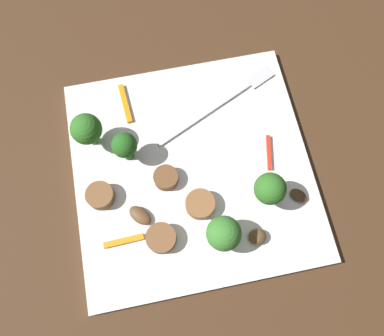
# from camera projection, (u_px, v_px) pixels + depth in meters

# --- Properties ---
(ground_plane) EXTENTS (1.40, 1.40, 0.00)m
(ground_plane) POSITION_uv_depth(u_px,v_px,m) (192.00, 171.00, 0.46)
(ground_plane) COLOR #422B19
(plate) EXTENTS (0.28, 0.28, 0.01)m
(plate) POSITION_uv_depth(u_px,v_px,m) (192.00, 169.00, 0.46)
(plate) COLOR white
(plate) RESTS_ON ground_plane
(fork) EXTENTS (0.17, 0.09, 0.00)m
(fork) POSITION_uv_depth(u_px,v_px,m) (225.00, 101.00, 0.48)
(fork) COLOR silver
(fork) RESTS_ON plate
(broccoli_floret_0) EXTENTS (0.04, 0.04, 0.06)m
(broccoli_floret_0) POSITION_uv_depth(u_px,v_px,m) (86.00, 129.00, 0.43)
(broccoli_floret_0) COLOR #347525
(broccoli_floret_0) RESTS_ON plate
(broccoli_floret_1) EXTENTS (0.04, 0.04, 0.05)m
(broccoli_floret_1) POSITION_uv_depth(u_px,v_px,m) (270.00, 189.00, 0.41)
(broccoli_floret_1) COLOR #347525
(broccoli_floret_1) RESTS_ON plate
(broccoli_floret_2) EXTENTS (0.04, 0.04, 0.05)m
(broccoli_floret_2) POSITION_uv_depth(u_px,v_px,m) (224.00, 234.00, 0.40)
(broccoli_floret_2) COLOR #408630
(broccoli_floret_2) RESTS_ON plate
(broccoli_floret_3) EXTENTS (0.03, 0.03, 0.05)m
(broccoli_floret_3) POSITION_uv_depth(u_px,v_px,m) (125.00, 146.00, 0.43)
(broccoli_floret_3) COLOR #296420
(broccoli_floret_3) RESTS_ON plate
(sausage_slice_0) EXTENTS (0.03, 0.03, 0.02)m
(sausage_slice_0) POSITION_uv_depth(u_px,v_px,m) (203.00, 204.00, 0.43)
(sausage_slice_0) COLOR brown
(sausage_slice_0) RESTS_ON plate
(sausage_slice_1) EXTENTS (0.03, 0.03, 0.02)m
(sausage_slice_1) POSITION_uv_depth(u_px,v_px,m) (100.00, 196.00, 0.44)
(sausage_slice_1) COLOR brown
(sausage_slice_1) RESTS_ON plate
(sausage_slice_2) EXTENTS (0.04, 0.04, 0.01)m
(sausage_slice_2) POSITION_uv_depth(u_px,v_px,m) (166.00, 178.00, 0.44)
(sausage_slice_2) COLOR brown
(sausage_slice_2) RESTS_ON plate
(sausage_slice_3) EXTENTS (0.05, 0.05, 0.02)m
(sausage_slice_3) POSITION_uv_depth(u_px,v_px,m) (161.00, 238.00, 0.42)
(sausage_slice_3) COLOR brown
(sausage_slice_3) RESTS_ON plate
(mushroom_0) EXTENTS (0.02, 0.03, 0.01)m
(mushroom_0) POSITION_uv_depth(u_px,v_px,m) (299.00, 195.00, 0.44)
(mushroom_0) COLOR #4C331E
(mushroom_0) RESTS_ON plate
(mushroom_1) EXTENTS (0.03, 0.03, 0.01)m
(mushroom_1) POSITION_uv_depth(u_px,v_px,m) (140.00, 215.00, 0.43)
(mushroom_1) COLOR brown
(mushroom_1) RESTS_ON plate
(mushroom_2) EXTENTS (0.02, 0.02, 0.01)m
(mushroom_2) POSITION_uv_depth(u_px,v_px,m) (257.00, 237.00, 0.42)
(mushroom_2) COLOR brown
(mushroom_2) RESTS_ON plate
(pepper_strip_0) EXTENTS (0.01, 0.05, 0.00)m
(pepper_strip_0) POSITION_uv_depth(u_px,v_px,m) (125.00, 104.00, 0.48)
(pepper_strip_0) COLOR orange
(pepper_strip_0) RESTS_ON plate
(pepper_strip_1) EXTENTS (0.01, 0.04, 0.00)m
(pepper_strip_1) POSITION_uv_depth(u_px,v_px,m) (270.00, 156.00, 0.46)
(pepper_strip_1) COLOR red
(pepper_strip_1) RESTS_ON plate
(pepper_strip_2) EXTENTS (0.05, 0.01, 0.00)m
(pepper_strip_2) POSITION_uv_depth(u_px,v_px,m) (124.00, 241.00, 0.42)
(pepper_strip_2) COLOR orange
(pepper_strip_2) RESTS_ON plate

